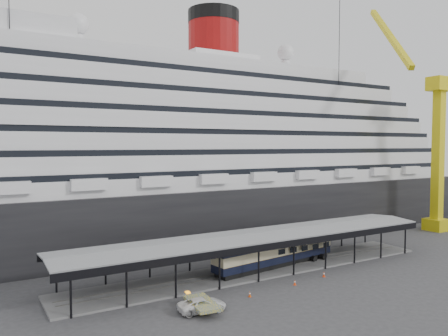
{
  "coord_description": "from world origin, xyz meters",
  "views": [
    {
      "loc": [
        -34.71,
        -44.14,
        17.48
      ],
      "look_at": [
        -3.83,
        8.0,
        14.31
      ],
      "focal_mm": 35.0,
      "sensor_mm": 36.0,
      "label": 1
    }
  ],
  "objects": [
    {
      "name": "crane_yellow",
      "position": [
        47.06,
        10.54,
        19.96
      ],
      "size": [
        23.83,
        18.78,
        47.6
      ],
      "color": "yellow",
      "rests_on": "ground"
    },
    {
      "name": "pullman_carriage",
      "position": [
        2.98,
        5.0,
        2.52
      ],
      "size": [
        21.21,
        5.38,
        20.65
      ],
      "rotation": [
        0.0,
        0.0,
        0.13
      ],
      "color": "black",
      "rests_on": "ground"
    },
    {
      "name": "traffic_cone_left",
      "position": [
        -6.98,
        -3.15,
        0.33
      ],
      "size": [
        0.43,
        0.43,
        0.66
      ],
      "rotation": [
        0.0,
        0.0,
        0.36
      ],
      "color": "#D4470B",
      "rests_on": "ground"
    },
    {
      "name": "port_truck",
      "position": [
        -13.76,
        -4.25,
        0.72
      ],
      "size": [
        5.39,
        2.93,
        1.44
      ],
      "primitive_type": "imported",
      "rotation": [
        0.0,
        0.0,
        1.46
      ],
      "color": "silver",
      "rests_on": "ground"
    },
    {
      "name": "ground",
      "position": [
        0.0,
        0.0,
        0.0
      ],
      "size": [
        200.0,
        200.0,
        0.0
      ],
      "primitive_type": "plane",
      "color": "#353537",
      "rests_on": "ground"
    },
    {
      "name": "traffic_cone_right",
      "position": [
        5.8,
        -1.79,
        0.36
      ],
      "size": [
        0.45,
        0.45,
        0.72
      ],
      "rotation": [
        0.0,
        0.0,
        -0.25
      ],
      "color": "red",
      "rests_on": "ground"
    },
    {
      "name": "traffic_cone_mid",
      "position": [
        0.25,
        -2.47,
        0.34
      ],
      "size": [
        0.41,
        0.41,
        0.69
      ],
      "rotation": [
        0.0,
        0.0,
        0.17
      ],
      "color": "#E13D0C",
      "rests_on": "ground"
    },
    {
      "name": "platform_canopy",
      "position": [
        0.0,
        5.0,
        2.36
      ],
      "size": [
        56.0,
        9.18,
        5.3
      ],
      "color": "slate",
      "rests_on": "ground"
    },
    {
      "name": "cruise_ship",
      "position": [
        0.05,
        32.0,
        18.35
      ],
      "size": [
        130.0,
        30.0,
        43.9
      ],
      "color": "black",
      "rests_on": "ground"
    }
  ]
}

